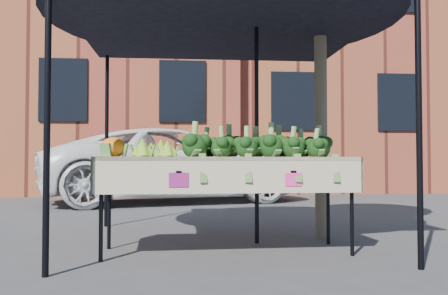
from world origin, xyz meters
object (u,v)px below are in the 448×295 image
canopy (223,114)px  table (226,205)px  street_tree (320,57)px  vehicle (174,72)px

canopy → table: bearing=-92.5°
table → street_tree: 2.15m
table → canopy: size_ratio=0.77×
vehicle → canopy: bearing=169.6°
canopy → street_tree: (1.14, 0.23, 0.70)m
street_tree → table: bearing=-145.5°
table → street_tree: (1.17, 0.80, 1.62)m
table → vehicle: size_ratio=0.42×
canopy → street_tree: street_tree is taller
street_tree → canopy: bearing=-168.5°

